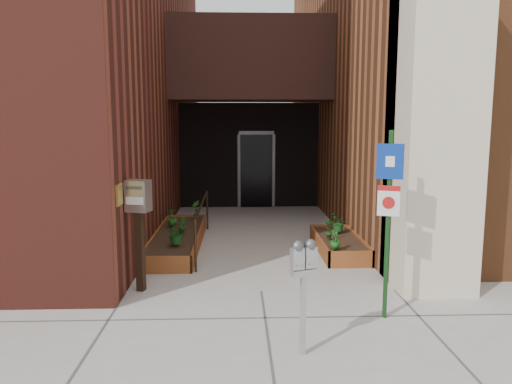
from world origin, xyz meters
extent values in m
plane|color=#9E9991|center=(0.00, 0.00, 0.00)|extent=(80.00, 80.00, 0.00)
cube|color=maroon|center=(-6.00, 6.70, 5.00)|extent=(8.00, 14.60, 10.00)
cube|color=brown|center=(6.00, 7.15, 5.00)|extent=(8.00, 13.70, 10.00)
cube|color=beige|center=(2.55, 0.20, 2.20)|extent=(1.10, 1.20, 4.40)
cube|color=black|center=(0.00, 6.00, 4.00)|extent=(4.20, 2.00, 2.00)
cube|color=black|center=(0.00, 7.40, 1.50)|extent=(4.00, 0.30, 3.00)
cube|color=black|center=(0.20, 7.22, 1.05)|extent=(0.90, 0.06, 2.10)
cube|color=#B79338|center=(-1.99, -0.20, 1.50)|extent=(0.04, 0.30, 0.30)
cube|color=brown|center=(-1.55, 0.92, 0.15)|extent=(0.90, 0.04, 0.30)
cube|color=brown|center=(-1.55, 4.48, 0.15)|extent=(0.90, 0.04, 0.30)
cube|color=brown|center=(-1.98, 2.70, 0.15)|extent=(0.04, 3.60, 0.30)
cube|color=brown|center=(-1.12, 2.70, 0.15)|extent=(0.04, 3.60, 0.30)
cube|color=black|center=(-1.55, 2.70, 0.13)|extent=(0.82, 3.52, 0.26)
cube|color=brown|center=(1.60, 1.12, 0.15)|extent=(0.80, 0.04, 0.30)
cube|color=brown|center=(1.60, 3.28, 0.15)|extent=(0.80, 0.04, 0.30)
cube|color=brown|center=(1.22, 2.20, 0.15)|extent=(0.04, 2.20, 0.30)
cube|color=brown|center=(1.98, 2.20, 0.15)|extent=(0.04, 2.20, 0.30)
cube|color=black|center=(1.60, 2.20, 0.13)|extent=(0.72, 2.12, 0.26)
cylinder|color=black|center=(-1.05, 1.00, 0.45)|extent=(0.04, 0.04, 0.90)
cylinder|color=black|center=(-1.05, 4.30, 0.45)|extent=(0.04, 0.04, 0.90)
cylinder|color=black|center=(-1.05, 2.65, 0.88)|extent=(0.04, 3.30, 0.04)
cube|color=#AFAFB2|center=(0.35, -2.01, 0.44)|extent=(0.07, 0.07, 0.89)
cube|color=#AFAFB2|center=(0.35, -2.01, 0.92)|extent=(0.29, 0.19, 0.07)
cube|color=#AFAFB2|center=(0.28, -2.04, 1.08)|extent=(0.16, 0.13, 0.23)
sphere|color=#59595B|center=(0.28, -2.04, 1.22)|extent=(0.13, 0.13, 0.13)
cube|color=white|center=(0.30, -2.08, 1.10)|extent=(0.08, 0.03, 0.04)
cube|color=#B21414|center=(0.30, -2.08, 1.03)|extent=(0.08, 0.03, 0.03)
cube|color=#AFAFB2|center=(0.42, -1.98, 1.08)|extent=(0.16, 0.13, 0.23)
sphere|color=#59595B|center=(0.42, -1.98, 1.22)|extent=(0.13, 0.13, 0.13)
cube|color=white|center=(0.44, -2.03, 1.10)|extent=(0.08, 0.03, 0.04)
cube|color=#B21414|center=(0.44, -2.03, 1.03)|extent=(0.08, 0.03, 0.03)
cube|color=#133513|center=(1.54, -1.02, 1.20)|extent=(0.07, 0.07, 2.40)
cube|color=navy|center=(1.53, -1.05, 2.02)|extent=(0.32, 0.13, 0.44)
cube|color=white|center=(1.53, -1.06, 2.02)|extent=(0.11, 0.05, 0.13)
cube|color=white|center=(1.53, -1.05, 1.53)|extent=(0.26, 0.11, 0.38)
cube|color=#B21414|center=(1.53, -1.06, 1.69)|extent=(0.26, 0.10, 0.07)
cylinder|color=#B21414|center=(1.53, -1.06, 1.51)|extent=(0.15, 0.06, 0.15)
cube|color=black|center=(-1.79, 0.12, 0.61)|extent=(0.14, 0.14, 1.21)
cube|color=#B5B5B8|center=(-1.79, 0.12, 1.43)|extent=(0.38, 0.32, 0.46)
cube|color=#59595B|center=(-1.82, 0.00, 1.56)|extent=(0.24, 0.08, 0.04)
cube|color=white|center=(-1.82, 0.00, 1.38)|extent=(0.26, 0.08, 0.11)
imported|color=#175119|center=(-1.45, 1.72, 0.50)|extent=(0.47, 0.47, 0.39)
imported|color=#1C5718|center=(-1.44, 2.50, 0.47)|extent=(0.21, 0.21, 0.34)
imported|color=#20621C|center=(-1.73, 3.31, 0.48)|extent=(0.29, 0.29, 0.36)
imported|color=#255819|center=(-1.29, 4.07, 0.51)|extent=(0.31, 0.31, 0.41)
imported|color=#1A5C1B|center=(1.35, 1.30, 0.46)|extent=(0.25, 0.25, 0.32)
imported|color=#185017|center=(1.39, 2.08, 0.48)|extent=(0.20, 0.20, 0.36)
imported|color=#1A5B1E|center=(1.68, 2.60, 0.49)|extent=(0.36, 0.36, 0.38)
camera|label=1|loc=(-0.34, -7.10, 2.53)|focal=35.00mm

